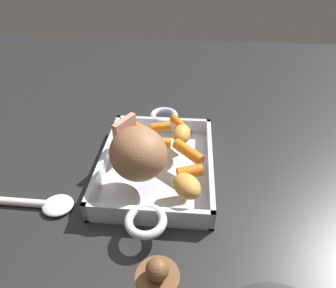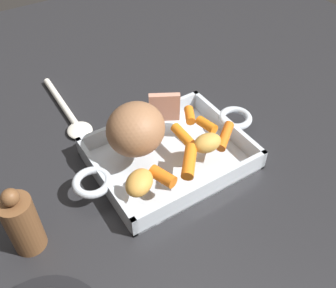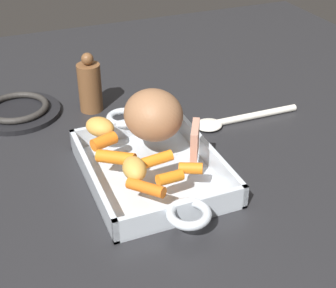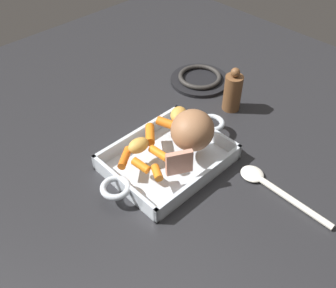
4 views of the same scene
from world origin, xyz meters
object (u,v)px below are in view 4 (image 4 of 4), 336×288
at_px(baby_carrot_center_right, 125,158).
at_px(baby_carrot_northeast, 158,153).
at_px(pepper_mill, 233,92).
at_px(roasting_dish, 168,159).
at_px(potato_halved, 179,115).
at_px(baby_carrot_long, 150,134).
at_px(pork_roast, 192,130).
at_px(baby_carrot_southwest, 140,164).
at_px(stove_burner_rear, 200,79).
at_px(baby_carrot_northwest, 166,123).
at_px(baby_carrot_short, 157,173).
at_px(roast_slice_thick, 179,163).
at_px(potato_whole, 139,145).
at_px(serving_spoon, 272,187).

xyz_separation_m(baby_carrot_center_right, baby_carrot_northeast, (-0.07, 0.04, 0.00)).
distance_m(baby_carrot_center_right, pepper_mill, 0.40).
distance_m(roasting_dish, potato_halved, 0.13).
bearing_deg(baby_carrot_center_right, baby_carrot_long, -168.79).
relative_size(pork_roast, baby_carrot_northeast, 2.07).
bearing_deg(baby_carrot_southwest, stove_burner_rear, -155.55).
xyz_separation_m(baby_carrot_northwest, potato_halved, (-0.04, 0.00, 0.01)).
bearing_deg(baby_carrot_short, pork_roast, -173.03).
height_order(pork_roast, baby_carrot_southwest, pork_roast).
relative_size(roast_slice_thick, potato_halved, 1.05).
distance_m(baby_carrot_southwest, pepper_mill, 0.39).
xyz_separation_m(baby_carrot_long, stove_burner_rear, (-0.34, -0.13, -0.05)).
bearing_deg(roasting_dish, baby_carrot_short, 29.34).
distance_m(roast_slice_thick, potato_whole, 0.12).
height_order(potato_whole, pepper_mill, pepper_mill).
bearing_deg(baby_carrot_northeast, baby_carrot_southwest, -0.83).
relative_size(baby_carrot_short, stove_burner_rear, 0.21).
bearing_deg(roasting_dish, potato_whole, -43.26).
distance_m(roast_slice_thick, baby_carrot_southwest, 0.10).
xyz_separation_m(pork_roast, pepper_mill, (-0.24, -0.06, -0.03)).
bearing_deg(roasting_dish, stove_burner_rear, -149.58).
bearing_deg(roast_slice_thick, baby_carrot_short, -31.83).
distance_m(pork_roast, baby_carrot_northeast, 0.10).
bearing_deg(stove_burner_rear, baby_carrot_long, 21.36).
xyz_separation_m(baby_carrot_short, pepper_mill, (-0.38, -0.08, 0.00)).
relative_size(pork_roast, roast_slice_thick, 1.83).
height_order(roast_slice_thick, baby_carrot_northeast, roast_slice_thick).
height_order(potato_whole, stove_burner_rear, potato_whole).
bearing_deg(pepper_mill, roast_slice_thick, 17.92).
bearing_deg(potato_halved, baby_carrot_long, -0.18).
xyz_separation_m(baby_carrot_northeast, pepper_mill, (-0.33, -0.03, 0.00)).
xyz_separation_m(baby_carrot_northeast, stove_burner_rear, (-0.37, -0.20, -0.05)).
relative_size(roasting_dish, potato_whole, 7.09).
distance_m(potato_whole, serving_spoon, 0.34).
bearing_deg(baby_carrot_northeast, potato_whole, -63.91).
relative_size(stove_burner_rear, pepper_mill, 1.38).
relative_size(roasting_dish, pepper_mill, 2.92).
distance_m(roast_slice_thick, baby_carrot_northwest, 0.17).
relative_size(baby_carrot_center_right, baby_carrot_short, 1.67).
relative_size(pork_roast, stove_burner_rear, 0.60).
bearing_deg(baby_carrot_short, roasting_dish, -150.66).
xyz_separation_m(baby_carrot_long, pepper_mill, (-0.30, 0.03, 0.00)).
bearing_deg(stove_burner_rear, potato_halved, 29.60).
xyz_separation_m(baby_carrot_long, potato_whole, (0.05, 0.02, 0.01)).
relative_size(roasting_dish, roast_slice_thick, 6.42).
distance_m(baby_carrot_northeast, potato_halved, 0.15).
height_order(roast_slice_thick, baby_carrot_northwest, roast_slice_thick).
distance_m(roasting_dish, roast_slice_thick, 0.10).
bearing_deg(roasting_dish, baby_carrot_southwest, -2.72).
relative_size(roast_slice_thick, stove_burner_rear, 0.33).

